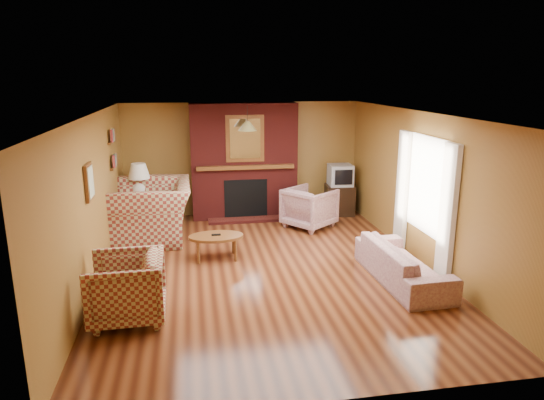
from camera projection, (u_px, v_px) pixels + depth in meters
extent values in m
plane|color=#411C0E|center=(267.00, 269.00, 7.60)|extent=(6.50, 6.50, 0.00)
plane|color=white|center=(266.00, 114.00, 7.00)|extent=(6.50, 6.50, 0.00)
plane|color=olive|center=(243.00, 159.00, 10.40)|extent=(6.50, 0.00, 6.50)
plane|color=olive|center=(325.00, 283.00, 4.20)|extent=(6.50, 0.00, 6.50)
plane|color=olive|center=(93.00, 202.00, 6.90)|extent=(0.00, 6.50, 6.50)
plane|color=olive|center=(421.00, 188.00, 7.71)|extent=(0.00, 6.50, 6.50)
cube|color=#541412|center=(244.00, 161.00, 10.17)|extent=(2.20, 0.50, 2.40)
cube|color=black|center=(246.00, 198.00, 10.13)|extent=(0.90, 0.06, 0.80)
cube|color=#541412|center=(247.00, 220.00, 10.08)|extent=(1.60, 0.35, 0.06)
cube|color=brown|center=(246.00, 167.00, 9.93)|extent=(2.00, 0.18, 0.08)
cube|color=brown|center=(245.00, 139.00, 9.81)|extent=(0.78, 0.05, 0.95)
cube|color=white|center=(245.00, 139.00, 9.78)|extent=(0.62, 0.02, 0.80)
cube|color=beige|center=(448.00, 214.00, 6.83)|extent=(0.08, 0.35, 2.00)
cube|color=beige|center=(402.00, 190.00, 8.26)|extent=(0.08, 0.35, 2.00)
cube|color=white|center=(427.00, 185.00, 7.49)|extent=(0.03, 1.10, 1.50)
cube|color=brown|center=(114.00, 167.00, 8.68)|extent=(0.06, 0.55, 0.04)
cube|color=brown|center=(112.00, 142.00, 8.56)|extent=(0.06, 0.55, 0.04)
cube|color=brown|center=(89.00, 182.00, 6.53)|extent=(0.04, 0.40, 0.50)
cube|color=silver|center=(91.00, 182.00, 6.53)|extent=(0.01, 0.32, 0.42)
cylinder|color=black|center=(247.00, 114.00, 9.24)|extent=(0.01, 0.01, 0.35)
cone|color=tan|center=(247.00, 126.00, 9.30)|extent=(0.36, 0.36, 0.18)
imported|color=maroon|center=(152.00, 211.00, 8.91)|extent=(1.45, 1.65, 1.06)
imported|color=maroon|center=(126.00, 288.00, 5.94)|extent=(0.93, 0.90, 0.83)
imported|color=#C8B39B|center=(403.00, 263.00, 7.09)|extent=(0.82, 1.94, 0.56)
imported|color=#C8B39B|center=(309.00, 208.00, 9.61)|extent=(1.21, 1.21, 0.80)
ellipsoid|color=brown|center=(216.00, 237.00, 7.94)|extent=(0.89, 0.55, 0.04)
cube|color=black|center=(216.00, 235.00, 7.93)|extent=(0.15, 0.05, 0.02)
cylinder|color=brown|center=(234.00, 244.00, 8.21)|extent=(0.05, 0.05, 0.36)
cylinder|color=brown|center=(198.00, 246.00, 8.11)|extent=(0.05, 0.05, 0.36)
cylinder|color=brown|center=(236.00, 251.00, 7.87)|extent=(0.05, 0.05, 0.36)
cylinder|color=brown|center=(198.00, 253.00, 7.77)|extent=(0.05, 0.05, 0.36)
cube|color=brown|center=(142.00, 213.00, 9.52)|extent=(0.50, 0.50, 0.62)
sphere|color=silver|center=(140.00, 190.00, 9.40)|extent=(0.33, 0.33, 0.33)
cylinder|color=black|center=(139.00, 180.00, 9.36)|extent=(0.03, 0.03, 0.10)
cone|color=white|center=(139.00, 171.00, 9.31)|extent=(0.42, 0.42, 0.29)
cube|color=black|center=(339.00, 200.00, 10.53)|extent=(0.64, 0.59, 0.64)
cube|color=#AFB2B7|center=(340.00, 175.00, 10.39)|extent=(0.51, 0.49, 0.45)
cube|color=black|center=(344.00, 177.00, 10.16)|extent=(0.38, 0.04, 0.32)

